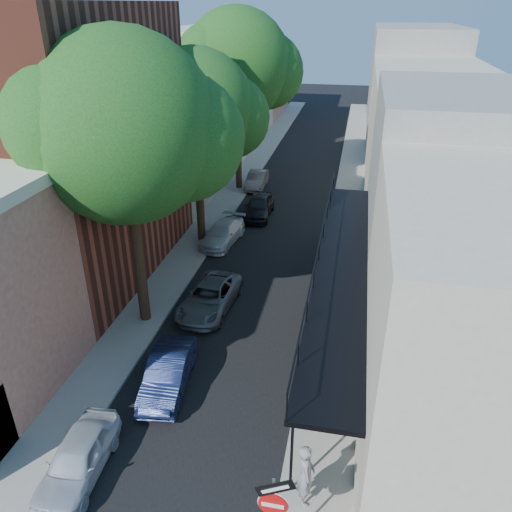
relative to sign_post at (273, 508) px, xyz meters
The scene contains 16 objects.
road_surface 29.27m from the sign_post, 96.21° to the left, with size 6.00×64.00×0.01m, color black.
sidewalk_left 29.96m from the sign_post, 103.85° to the left, with size 2.00×64.00×0.12m, color gray.
sidewalk_right 29.11m from the sign_post, 88.34° to the left, with size 2.00×64.00×0.12m, color gray.
buildings_left 30.59m from the sign_post, 114.15° to the left, with size 10.10×59.10×12.00m.
buildings_right 29.20m from the sign_post, 78.44° to the left, with size 9.80×55.00×10.00m.
sign_post is the anchor object (origin of this frame).
oak_near 12.77m from the sign_post, 125.09° to the left, with size 7.48×6.80×11.42m.
oak_mid 19.14m from the sign_post, 110.86° to the left, with size 6.60×6.00×10.20m.
oak_far 27.80m from the sign_post, 103.91° to the left, with size 7.70×7.00×11.90m.
parked_car_a 6.11m from the sign_post, 165.75° to the left, with size 1.39×3.46×1.18m, color silver.
parked_car_b 7.17m from the sign_post, 130.48° to the left, with size 1.29×3.70×1.22m, color #161F45.
parked_car_c 11.45m from the sign_post, 113.66° to the left, with size 1.94×4.21×1.17m, color slate.
parked_car_d 18.04m from the sign_post, 108.67° to the left, with size 1.59×3.91×1.13m, color silver.
parked_car_e 21.79m from the sign_post, 102.10° to the left, with size 1.58×3.94×1.34m, color black.
parked_car_f 27.20m from the sign_post, 102.24° to the left, with size 1.22×3.51×1.15m, color slate.
pedestrian 2.11m from the sign_post, 72.79° to the left, with size 0.70×0.46×1.92m, color gray.
Camera 1 is at (4.24, -6.20, 11.92)m, focal length 35.00 mm.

